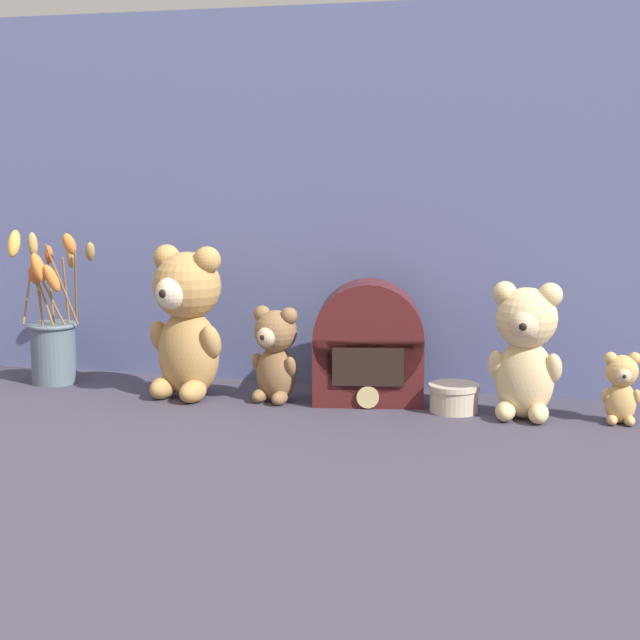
{
  "coord_description": "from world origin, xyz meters",
  "views": [
    {
      "loc": [
        0.47,
        -1.75,
        0.45
      ],
      "look_at": [
        0.0,
        0.02,
        0.16
      ],
      "focal_mm": 55.0,
      "sensor_mm": 36.0,
      "label": 1
    }
  ],
  "objects_px": {
    "flower_vase": "(52,336)",
    "vintage_radio": "(368,348)",
    "decorative_tin_tall": "(454,398)",
    "teddy_bear_tiny": "(621,387)",
    "teddy_bear_medium": "(525,348)",
    "teddy_bear_small": "(275,352)",
    "teddy_bear_large": "(187,319)"
  },
  "relations": [
    {
      "from": "teddy_bear_small",
      "to": "teddy_bear_tiny",
      "type": "xyz_separation_m",
      "value": [
        0.63,
        -0.0,
        -0.03
      ]
    },
    {
      "from": "teddy_bear_small",
      "to": "decorative_tin_tall",
      "type": "height_order",
      "value": "teddy_bear_small"
    },
    {
      "from": "teddy_bear_tiny",
      "to": "vintage_radio",
      "type": "distance_m",
      "value": 0.46
    },
    {
      "from": "vintage_radio",
      "to": "decorative_tin_tall",
      "type": "xyz_separation_m",
      "value": [
        0.17,
        -0.04,
        -0.08
      ]
    },
    {
      "from": "teddy_bear_large",
      "to": "teddy_bear_medium",
      "type": "height_order",
      "value": "teddy_bear_large"
    },
    {
      "from": "vintage_radio",
      "to": "teddy_bear_large",
      "type": "bearing_deg",
      "value": -171.34
    },
    {
      "from": "teddy_bear_small",
      "to": "teddy_bear_tiny",
      "type": "height_order",
      "value": "teddy_bear_small"
    },
    {
      "from": "teddy_bear_tiny",
      "to": "decorative_tin_tall",
      "type": "relative_size",
      "value": 1.35
    },
    {
      "from": "teddy_bear_large",
      "to": "teddy_bear_tiny",
      "type": "distance_m",
      "value": 0.81
    },
    {
      "from": "teddy_bear_small",
      "to": "flower_vase",
      "type": "distance_m",
      "value": 0.49
    },
    {
      "from": "teddy_bear_large",
      "to": "teddy_bear_small",
      "type": "distance_m",
      "value": 0.19
    },
    {
      "from": "teddy_bear_tiny",
      "to": "vintage_radio",
      "type": "xyz_separation_m",
      "value": [
        -0.46,
        0.04,
        0.04
      ]
    },
    {
      "from": "teddy_bear_small",
      "to": "vintage_radio",
      "type": "bearing_deg",
      "value": 14.5
    },
    {
      "from": "teddy_bear_tiny",
      "to": "flower_vase",
      "type": "height_order",
      "value": "flower_vase"
    },
    {
      "from": "teddy_bear_medium",
      "to": "teddy_bear_large",
      "type": "bearing_deg",
      "value": -179.96
    },
    {
      "from": "teddy_bear_medium",
      "to": "teddy_bear_small",
      "type": "relative_size",
      "value": 1.34
    },
    {
      "from": "vintage_radio",
      "to": "teddy_bear_medium",
      "type": "bearing_deg",
      "value": -10.11
    },
    {
      "from": "flower_vase",
      "to": "vintage_radio",
      "type": "height_order",
      "value": "flower_vase"
    },
    {
      "from": "flower_vase",
      "to": "teddy_bear_large",
      "type": "bearing_deg",
      "value": -7.75
    },
    {
      "from": "teddy_bear_large",
      "to": "teddy_bear_tiny",
      "type": "bearing_deg",
      "value": 0.58
    },
    {
      "from": "flower_vase",
      "to": "decorative_tin_tall",
      "type": "bearing_deg",
      "value": -1.82
    },
    {
      "from": "vintage_radio",
      "to": "decorative_tin_tall",
      "type": "height_order",
      "value": "vintage_radio"
    },
    {
      "from": "flower_vase",
      "to": "decorative_tin_tall",
      "type": "height_order",
      "value": "flower_vase"
    },
    {
      "from": "decorative_tin_tall",
      "to": "teddy_bear_tiny",
      "type": "bearing_deg",
      "value": -1.66
    },
    {
      "from": "teddy_bear_tiny",
      "to": "teddy_bear_medium",
      "type": "bearing_deg",
      "value": -177.33
    },
    {
      "from": "teddy_bear_medium",
      "to": "vintage_radio",
      "type": "xyz_separation_m",
      "value": [
        -0.29,
        0.05,
        -0.02
      ]
    },
    {
      "from": "flower_vase",
      "to": "vintage_radio",
      "type": "bearing_deg",
      "value": 0.85
    },
    {
      "from": "teddy_bear_large",
      "to": "teddy_bear_small",
      "type": "bearing_deg",
      "value": 2.76
    },
    {
      "from": "teddy_bear_medium",
      "to": "vintage_radio",
      "type": "height_order",
      "value": "teddy_bear_medium"
    },
    {
      "from": "teddy_bear_medium",
      "to": "teddy_bear_small",
      "type": "bearing_deg",
      "value": 179.01
    },
    {
      "from": "teddy_bear_small",
      "to": "vintage_radio",
      "type": "distance_m",
      "value": 0.18
    },
    {
      "from": "teddy_bear_large",
      "to": "vintage_radio",
      "type": "bearing_deg",
      "value": 8.66
    }
  ]
}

